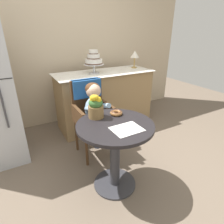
{
  "coord_description": "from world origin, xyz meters",
  "views": [
    {
      "loc": [
        -0.76,
        -1.32,
        1.51
      ],
      "look_at": [
        0.05,
        0.15,
        0.77
      ],
      "focal_mm": 30.06,
      "sensor_mm": 36.0,
      "label": 1
    }
  ],
  "objects_px": {
    "cafe_table": "(115,143)",
    "table_lamp": "(135,55)",
    "flower_vase": "(96,106)",
    "tiered_cake_stand": "(94,60)",
    "seated_child": "(95,107)",
    "donut_front": "(116,113)",
    "wicker_chair": "(90,106)"
  },
  "relations": [
    {
      "from": "cafe_table",
      "to": "table_lamp",
      "type": "relative_size",
      "value": 2.53
    },
    {
      "from": "flower_vase",
      "to": "table_lamp",
      "type": "height_order",
      "value": "table_lamp"
    },
    {
      "from": "flower_vase",
      "to": "tiered_cake_stand",
      "type": "height_order",
      "value": "tiered_cake_stand"
    },
    {
      "from": "table_lamp",
      "to": "seated_child",
      "type": "bearing_deg",
      "value": -143.98
    },
    {
      "from": "seated_child",
      "to": "donut_front",
      "type": "xyz_separation_m",
      "value": [
        0.07,
        -0.38,
        0.06
      ]
    },
    {
      "from": "cafe_table",
      "to": "flower_vase",
      "type": "xyz_separation_m",
      "value": [
        -0.09,
        0.21,
        0.33
      ]
    },
    {
      "from": "cafe_table",
      "to": "wicker_chair",
      "type": "relative_size",
      "value": 0.75
    },
    {
      "from": "wicker_chair",
      "to": "flower_vase",
      "type": "height_order",
      "value": "flower_vase"
    },
    {
      "from": "cafe_table",
      "to": "tiered_cake_stand",
      "type": "bearing_deg",
      "value": 73.77
    },
    {
      "from": "wicker_chair",
      "to": "flower_vase",
      "type": "bearing_deg",
      "value": -106.2
    },
    {
      "from": "seated_child",
      "to": "flower_vase",
      "type": "relative_size",
      "value": 2.99
    },
    {
      "from": "tiered_cake_stand",
      "to": "table_lamp",
      "type": "xyz_separation_m",
      "value": [
        0.78,
        0.06,
        0.02
      ]
    },
    {
      "from": "wicker_chair",
      "to": "table_lamp",
      "type": "distance_m",
      "value": 1.38
    },
    {
      "from": "wicker_chair",
      "to": "tiered_cake_stand",
      "type": "distance_m",
      "value": 0.82
    },
    {
      "from": "donut_front",
      "to": "seated_child",
      "type": "bearing_deg",
      "value": 99.92
    },
    {
      "from": "flower_vase",
      "to": "tiered_cake_stand",
      "type": "bearing_deg",
      "value": 66.59
    },
    {
      "from": "donut_front",
      "to": "tiered_cake_stand",
      "type": "relative_size",
      "value": 0.37
    },
    {
      "from": "seated_child",
      "to": "donut_front",
      "type": "height_order",
      "value": "seated_child"
    },
    {
      "from": "wicker_chair",
      "to": "seated_child",
      "type": "bearing_deg",
      "value": -90.65
    },
    {
      "from": "cafe_table",
      "to": "donut_front",
      "type": "xyz_separation_m",
      "value": [
        0.11,
        0.17,
        0.23
      ]
    },
    {
      "from": "wicker_chair",
      "to": "seated_child",
      "type": "height_order",
      "value": "seated_child"
    },
    {
      "from": "wicker_chair",
      "to": "tiered_cake_stand",
      "type": "relative_size",
      "value": 2.8
    },
    {
      "from": "seated_child",
      "to": "table_lamp",
      "type": "height_order",
      "value": "table_lamp"
    },
    {
      "from": "seated_child",
      "to": "donut_front",
      "type": "bearing_deg",
      "value": -80.08
    },
    {
      "from": "cafe_table",
      "to": "flower_vase",
      "type": "distance_m",
      "value": 0.4
    },
    {
      "from": "wicker_chair",
      "to": "tiered_cake_stand",
      "type": "height_order",
      "value": "tiered_cake_stand"
    },
    {
      "from": "wicker_chair",
      "to": "donut_front",
      "type": "bearing_deg",
      "value": -83.58
    },
    {
      "from": "cafe_table",
      "to": "table_lamp",
      "type": "height_order",
      "value": "table_lamp"
    },
    {
      "from": "seated_child",
      "to": "table_lamp",
      "type": "relative_size",
      "value": 2.55
    },
    {
      "from": "donut_front",
      "to": "flower_vase",
      "type": "distance_m",
      "value": 0.23
    },
    {
      "from": "cafe_table",
      "to": "table_lamp",
      "type": "xyz_separation_m",
      "value": [
        1.16,
        1.36,
        0.61
      ]
    },
    {
      "from": "wicker_chair",
      "to": "table_lamp",
      "type": "height_order",
      "value": "table_lamp"
    }
  ]
}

